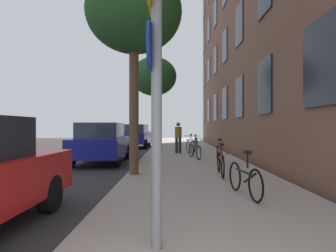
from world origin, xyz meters
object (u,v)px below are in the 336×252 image
Objects in this scene: bicycle_3 at (195,150)px; pedestrian_0 at (178,136)px; tree_far at (154,77)px; bicycle_5 at (196,144)px; bicycle_2 at (219,153)px; bicycle_4 at (190,146)px; sign_post at (155,68)px; traffic_light at (158,109)px; car_1 at (102,142)px; car_2 at (136,136)px; bicycle_1 at (221,163)px; car_3 at (141,133)px; bicycle_0 at (245,178)px; tree_near at (134,14)px.

bicycle_3 is 2.62m from pedestrian_0.
tree_far is 4.80m from bicycle_5.
bicycle_4 reaches higher than bicycle_2.
bicycle_2 is 3.75m from bicycle_4.
sign_post is 18.24m from traffic_light.
traffic_light is 0.86× the size of car_1.
traffic_light is 0.70× the size of tree_far.
tree_far is 3.61× the size of bicycle_3.
car_2 reaches higher than bicycle_3.
sign_post is 8.02m from bicycle_2.
car_2 reaches higher than bicycle_5.
car_2 is at bearing 117.94° from pedestrian_0.
bicycle_3 is at bearing -95.41° from bicycle_5.
bicycle_1 is 0.42× the size of car_3.
car_1 is (-1.82, -9.64, -1.93)m from traffic_light.
car_3 is at bearing 101.04° from bicycle_0.
traffic_light reaches higher than bicycle_3.
car_1 is at bearing -137.22° from pedestrian_0.
traffic_light is 13.34m from tree_near.
tree_far reaches higher than traffic_light.
bicycle_2 is (0.42, 2.76, 0.01)m from bicycle_1.
traffic_light is at bearing 102.42° from bicycle_3.
car_1 is (-3.78, -2.67, 0.34)m from bicycle_4.
sign_post is at bearing -123.73° from bicycle_0.
bicycle_2 is (1.99, 7.59, -1.66)m from sign_post.
bicycle_4 is (-0.42, 6.42, 0.04)m from bicycle_1.
traffic_light is at bearing 101.56° from pedestrian_0.
car_1 reaches higher than bicycle_0.
traffic_light is at bearing 89.73° from tree_near.
bicycle_3 is at bearing -65.96° from car_2.
car_3 is (-4.40, 20.42, 0.37)m from bicycle_1.
pedestrian_0 is at bearing -76.18° from car_3.
car_1 reaches higher than bicycle_1.
bicycle_2 reaches higher than bicycle_5.
bicycle_2 is at bearing 75.31° from sign_post.
tree_near reaches higher than bicycle_1.
pedestrian_0 is at bearing 155.07° from bicycle_4.
tree_far is 11.73m from car_3.
traffic_light is 5.87m from bicycle_5.
pedestrian_0 is at bearing 96.75° from bicycle_0.
car_2 is at bearing 105.20° from bicycle_0.
traffic_light is 7.58m from bicycle_4.
car_3 is (-2.83, 25.25, -1.30)m from sign_post.
bicycle_1 is 5.64m from car_1.
tree_near is 3.55× the size of bicycle_1.
tree_far is at bearing -61.22° from car_2.
tree_far is 4.65m from pedestrian_0.
car_2 is (-1.49, -1.30, -1.93)m from traffic_light.
bicycle_3 is 3.88m from car_1.
tree_near is 9.27m from tree_far.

